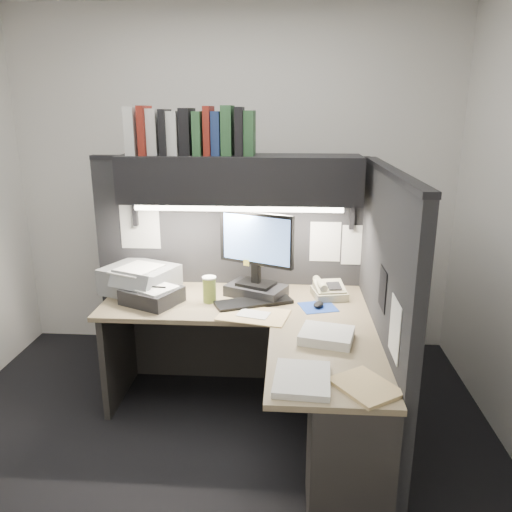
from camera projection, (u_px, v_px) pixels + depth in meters
name	position (u px, v px, depth m)	size (l,w,h in m)	color
floor	(209.00, 451.00, 2.93)	(3.50, 3.50, 0.00)	black
wall_back	(234.00, 185.00, 3.99)	(3.50, 0.04, 2.70)	silver
wall_front	(87.00, 377.00, 1.12)	(3.50, 0.04, 2.70)	silver
partition_back	(230.00, 273.00, 3.60)	(1.90, 0.06, 1.60)	black
partition_right	(382.00, 317.00, 2.82)	(0.06, 1.50, 1.60)	black
desk	(282.00, 387.00, 2.78)	(1.70, 1.53, 0.73)	#7C6E4F
overhead_shelf	(240.00, 179.00, 3.22)	(1.55, 0.34, 0.30)	black
task_light_tube	(238.00, 209.00, 3.13)	(0.04, 0.04, 1.32)	white
monitor	(256.00, 264.00, 3.28)	(0.49, 0.37, 0.57)	black
keyboard	(254.00, 302.00, 3.19)	(0.49, 0.16, 0.02)	black
mousepad	(318.00, 307.00, 3.14)	(0.22, 0.20, 0.00)	#1B3A96
mouse	(319.00, 304.00, 3.13)	(0.06, 0.09, 0.03)	black
telephone	(329.00, 291.00, 3.31)	(0.21, 0.22, 0.09)	#BAB48F
coffee_cup	(209.00, 290.00, 3.21)	(0.09, 0.09, 0.16)	#ABB649
printer	(140.00, 279.00, 3.39)	(0.44, 0.37, 0.18)	gray
notebook_stack	(152.00, 295.00, 3.21)	(0.33, 0.28, 0.10)	black
open_folder	(253.00, 315.00, 3.02)	(0.41, 0.27, 0.01)	tan
paper_stack_a	(327.00, 336.00, 2.69)	(0.28, 0.23, 0.05)	white
paper_stack_b	(302.00, 379.00, 2.27)	(0.25, 0.32, 0.03)	white
manila_stack	(365.00, 387.00, 2.23)	(0.22, 0.28, 0.02)	tan
binder_row	(192.00, 132.00, 3.16)	(0.80, 0.25, 0.30)	silver
pinned_papers	(284.00, 254.00, 3.15)	(1.76, 1.31, 0.51)	white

